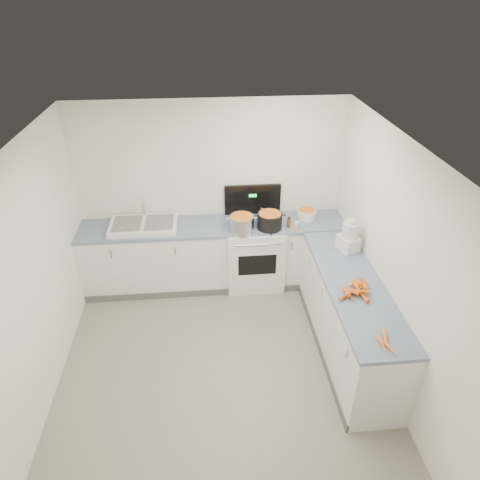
{
  "coord_description": "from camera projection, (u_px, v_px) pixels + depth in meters",
  "views": [
    {
      "loc": [
        -0.09,
        -3.22,
        3.69
      ],
      "look_at": [
        0.3,
        1.1,
        1.05
      ],
      "focal_mm": 32.0,
      "sensor_mm": 36.0,
      "label": 1
    }
  ],
  "objects": [
    {
      "name": "steel_pot",
      "position": [
        242.0,
        224.0,
        5.44
      ],
      "size": [
        0.41,
        0.41,
        0.23
      ],
      "primitive_type": "cylinder",
      "rotation": [
        0.0,
        0.0,
        0.42
      ],
      "color": "silver",
      "rests_on": "stove"
    },
    {
      "name": "peelings",
      "position": [
        125.0,
        225.0,
        5.46
      ],
      "size": [
        0.24,
        0.25,
        0.01
      ],
      "color": "tan",
      "rests_on": "sink"
    },
    {
      "name": "carrot_pile",
      "position": [
        356.0,
        290.0,
        4.38
      ],
      "size": [
        0.38,
        0.39,
        0.09
      ],
      "color": "orange",
      "rests_on": "counter_right"
    },
    {
      "name": "wall_right",
      "position": [
        399.0,
        274.0,
        4.15
      ],
      "size": [
        0.0,
        4.0,
        2.5
      ],
      "primitive_type": null,
      "rotation": [
        1.57,
        0.0,
        -1.57
      ],
      "color": "white",
      "rests_on": "ground"
    },
    {
      "name": "counter_back",
      "position": [
        214.0,
        254.0,
        5.86
      ],
      "size": [
        3.5,
        0.62,
        0.94
      ],
      "color": "white",
      "rests_on": "ground"
    },
    {
      "name": "mixing_bowl",
      "position": [
        307.0,
        214.0,
        5.75
      ],
      "size": [
        0.34,
        0.34,
        0.12
      ],
      "primitive_type": "cylinder",
      "rotation": [
        0.0,
        0.0,
        0.36
      ],
      "color": "white",
      "rests_on": "counter_back"
    },
    {
      "name": "stove",
      "position": [
        254.0,
        253.0,
        5.89
      ],
      "size": [
        0.76,
        0.65,
        1.36
      ],
      "color": "white",
      "rests_on": "ground"
    },
    {
      "name": "counter_right",
      "position": [
        349.0,
        316.0,
        4.79
      ],
      "size": [
        0.62,
        2.2,
        0.94
      ],
      "color": "white",
      "rests_on": "ground"
    },
    {
      "name": "floor",
      "position": [
        222.0,
        376.0,
        4.66
      ],
      "size": [
        3.5,
        4.0,
        0.0
      ],
      "primitive_type": null,
      "color": "gray",
      "rests_on": "ground"
    },
    {
      "name": "ceiling",
      "position": [
        215.0,
        157.0,
        3.36
      ],
      "size": [
        3.5,
        4.0,
        0.0
      ],
      "primitive_type": null,
      "rotation": [
        3.14,
        0.0,
        0.0
      ],
      "color": "white",
      "rests_on": "ground"
    },
    {
      "name": "food_processor",
      "position": [
        349.0,
        237.0,
        5.02
      ],
      "size": [
        0.26,
        0.29,
        0.4
      ],
      "color": "white",
      "rests_on": "counter_right"
    },
    {
      "name": "spice_jar",
      "position": [
        297.0,
        227.0,
        5.47
      ],
      "size": [
        0.06,
        0.06,
        0.1
      ],
      "primitive_type": "cylinder",
      "color": "#E5B266",
      "rests_on": "counter_back"
    },
    {
      "name": "extract_bottle",
      "position": [
        289.0,
        223.0,
        5.54
      ],
      "size": [
        0.05,
        0.05,
        0.12
      ],
      "primitive_type": "cylinder",
      "color": "#593319",
      "rests_on": "counter_back"
    },
    {
      "name": "wooden_spoon",
      "position": [
        270.0,
        213.0,
        5.43
      ],
      "size": [
        0.2,
        0.29,
        0.01
      ],
      "primitive_type": "cylinder",
      "rotation": [
        1.57,
        0.0,
        0.59
      ],
      "color": "#AD7A47",
      "rests_on": "black_pot"
    },
    {
      "name": "wall_left",
      "position": [
        26.0,
        295.0,
        3.88
      ],
      "size": [
        0.0,
        4.0,
        2.5
      ],
      "primitive_type": null,
      "rotation": [
        1.57,
        0.0,
        1.57
      ],
      "color": "white",
      "rests_on": "ground"
    },
    {
      "name": "sink",
      "position": [
        144.0,
        225.0,
        5.53
      ],
      "size": [
        0.86,
        0.52,
        0.31
      ],
      "color": "white",
      "rests_on": "counter_back"
    },
    {
      "name": "peeled_carrots",
      "position": [
        386.0,
        343.0,
        3.75
      ],
      "size": [
        0.12,
        0.31,
        0.04
      ],
      "color": "orange",
      "rests_on": "counter_right"
    },
    {
      "name": "wall_back",
      "position": [
        212.0,
        193.0,
        5.71
      ],
      "size": [
        3.5,
        0.0,
        2.5
      ],
      "primitive_type": null,
      "rotation": [
        1.57,
        0.0,
        0.0
      ],
      "color": "white",
      "rests_on": "ground"
    },
    {
      "name": "black_pot",
      "position": [
        270.0,
        221.0,
        5.5
      ],
      "size": [
        0.33,
        0.33,
        0.23
      ],
      "primitive_type": "cylinder",
      "rotation": [
        0.0,
        0.0,
        0.01
      ],
      "color": "black",
      "rests_on": "stove"
    }
  ]
}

